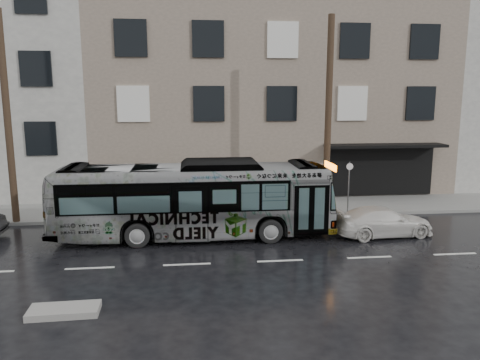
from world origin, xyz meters
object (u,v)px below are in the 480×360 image
object	(u,v)px
utility_pole_front	(328,117)
bus	(194,200)
sign_post	(349,187)
utility_pole_rear	(7,119)
white_sedan	(383,221)

from	to	relation	value
utility_pole_front	bus	xyz separation A→B (m)	(-6.21, -2.67, -3.11)
utility_pole_front	sign_post	size ratio (longest dim) A/B	3.75
utility_pole_rear	sign_post	size ratio (longest dim) A/B	3.75
sign_post	bus	size ratio (longest dim) A/B	0.22
utility_pole_front	bus	world-z (taller)	utility_pole_front
utility_pole_front	utility_pole_rear	world-z (taller)	same
white_sedan	utility_pole_rear	bearing A→B (deg)	72.86
white_sedan	utility_pole_front	bearing A→B (deg)	18.16
bus	white_sedan	distance (m)	7.71
utility_pole_rear	bus	distance (m)	8.81
sign_post	white_sedan	world-z (taller)	sign_post
sign_post	bus	distance (m)	7.78
utility_pole_rear	white_sedan	xyz separation A→B (m)	(15.42, -3.33, -4.06)
utility_pole_front	sign_post	bearing A→B (deg)	0.00
sign_post	white_sedan	xyz separation A→B (m)	(0.32, -3.33, -0.76)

